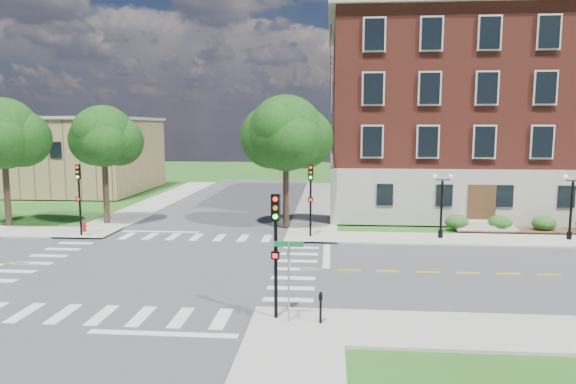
# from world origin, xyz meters

# --- Properties ---
(ground) EXTENTS (160.00, 160.00, 0.00)m
(ground) POSITION_xyz_m (0.00, 0.00, 0.00)
(ground) COLOR #255417
(ground) RESTS_ON ground
(road_ew) EXTENTS (90.00, 12.00, 0.01)m
(road_ew) POSITION_xyz_m (0.00, 0.00, 0.01)
(road_ew) COLOR #3D3D3F
(road_ew) RESTS_ON ground
(road_ns) EXTENTS (12.00, 90.00, 0.01)m
(road_ns) POSITION_xyz_m (0.00, 0.00, 0.01)
(road_ns) COLOR #3D3D3F
(road_ns) RESTS_ON ground
(sidewalk_ne) EXTENTS (34.00, 34.00, 0.12)m
(sidewalk_ne) POSITION_xyz_m (15.38, 15.38, 0.06)
(sidewalk_ne) COLOR #9E9B93
(sidewalk_ne) RESTS_ON ground
(sidewalk_nw) EXTENTS (34.00, 34.00, 0.12)m
(sidewalk_nw) POSITION_xyz_m (-15.38, 15.38, 0.06)
(sidewalk_nw) COLOR #9E9B93
(sidewalk_nw) RESTS_ON ground
(crosswalk_east) EXTENTS (2.20, 10.20, 0.02)m
(crosswalk_east) POSITION_xyz_m (7.20, 0.00, 0.00)
(crosswalk_east) COLOR silver
(crosswalk_east) RESTS_ON ground
(stop_bar_east) EXTENTS (0.40, 5.50, 0.00)m
(stop_bar_east) POSITION_xyz_m (8.80, 3.00, 0.00)
(stop_bar_east) COLOR silver
(stop_bar_east) RESTS_ON ground
(main_building) EXTENTS (30.60, 22.40, 16.50)m
(main_building) POSITION_xyz_m (24.00, 21.99, 8.34)
(main_building) COLOR #9D968B
(main_building) RESTS_ON ground
(secondary_building) EXTENTS (20.40, 15.40, 8.30)m
(secondary_building) POSITION_xyz_m (-22.00, 30.00, 4.28)
(secondary_building) COLOR #957F52
(secondary_building) RESTS_ON ground
(tree_b) EXTENTS (5.20, 5.20, 9.40)m
(tree_b) POSITION_xyz_m (-14.73, 9.52, 6.90)
(tree_b) COLOR #302518
(tree_b) RESTS_ON ground
(tree_c) EXTENTS (4.59, 4.59, 8.88)m
(tree_c) POSITION_xyz_m (-7.92, 11.12, 6.67)
(tree_c) COLOR #302518
(tree_c) RESTS_ON ground
(tree_d) EXTENTS (5.48, 5.48, 9.57)m
(tree_d) POSITION_xyz_m (5.76, 10.86, 6.93)
(tree_d) COLOR #302518
(tree_d) RESTS_ON ground
(traffic_signal_se) EXTENTS (0.35, 0.40, 4.80)m
(traffic_signal_se) POSITION_xyz_m (6.93, -7.15, 3.19)
(traffic_signal_se) COLOR black
(traffic_signal_se) RESTS_ON ground
(traffic_signal_ne) EXTENTS (0.36, 0.42, 4.80)m
(traffic_signal_ne) POSITION_xyz_m (7.68, 7.69, 3.19)
(traffic_signal_ne) COLOR black
(traffic_signal_ne) RESTS_ON ground
(traffic_signal_nw) EXTENTS (0.36, 0.42, 4.80)m
(traffic_signal_nw) POSITION_xyz_m (-7.79, 6.72, 3.19)
(traffic_signal_nw) COLOR black
(traffic_signal_nw) RESTS_ON ground
(twin_lamp_west) EXTENTS (1.36, 0.36, 4.23)m
(twin_lamp_west) POSITION_xyz_m (16.27, 7.94, 2.52)
(twin_lamp_west) COLOR black
(twin_lamp_west) RESTS_ON ground
(twin_lamp_east) EXTENTS (1.36, 0.36, 4.23)m
(twin_lamp_east) POSITION_xyz_m (24.55, 8.15, 2.52)
(twin_lamp_east) COLOR black
(twin_lamp_east) RESTS_ON ground
(street_sign_pole) EXTENTS (1.10, 1.10, 3.10)m
(street_sign_pole) POSITION_xyz_m (7.47, -7.56, 2.31)
(street_sign_pole) COLOR gray
(street_sign_pole) RESTS_ON ground
(push_button_post) EXTENTS (0.14, 0.21, 1.20)m
(push_button_post) POSITION_xyz_m (8.65, -7.59, 0.80)
(push_button_post) COLOR black
(push_button_post) RESTS_ON ground
(fire_hydrant) EXTENTS (0.35, 0.35, 0.75)m
(fire_hydrant) POSITION_xyz_m (-8.17, 7.94, 0.46)
(fire_hydrant) COLOR #A00F0C
(fire_hydrant) RESTS_ON ground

